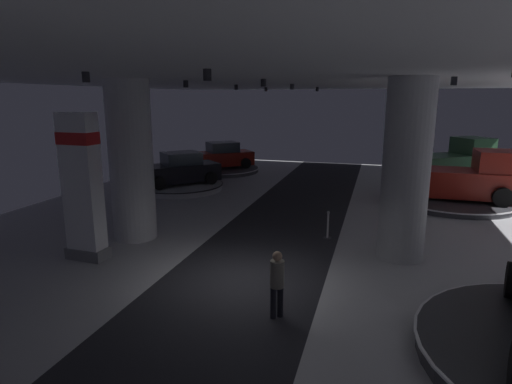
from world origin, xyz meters
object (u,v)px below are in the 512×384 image
at_px(column_left, 131,161).
at_px(display_platform_far_right, 451,200).
at_px(pickup_truck_deep_right, 452,162).
at_px(column_right, 406,171).
at_px(display_platform_deep_left, 221,169).
at_px(display_car_deep_left, 221,156).
at_px(visitor_walking_near, 277,280).
at_px(display_platform_deep_right, 446,180).
at_px(brand_sign_pylon, 82,186).
at_px(pickup_truck_far_right, 461,179).
at_px(display_car_far_left, 180,170).
at_px(display_platform_far_left, 180,186).

bearing_deg(column_left, display_platform_far_right, 36.30).
bearing_deg(pickup_truck_deep_right, column_right, -103.99).
relative_size(display_platform_deep_left, display_car_deep_left, 1.18).
distance_m(column_left, display_platform_far_right, 14.61).
bearing_deg(visitor_walking_near, display_car_deep_left, 114.75).
bearing_deg(display_platform_deep_right, pickup_truck_deep_right, 33.75).
relative_size(brand_sign_pylon, display_platform_deep_right, 0.79).
distance_m(pickup_truck_far_right, visitor_walking_near, 13.80).
relative_size(column_left, display_car_far_left, 1.29).
distance_m(column_left, display_car_deep_left, 13.91).
xyz_separation_m(brand_sign_pylon, pickup_truck_far_right, (12.22, 10.70, -1.10)).
height_order(display_platform_deep_left, display_car_deep_left, display_car_deep_left).
bearing_deg(display_platform_far_left, column_right, -32.39).
relative_size(brand_sign_pylon, visitor_walking_near, 2.82).
xyz_separation_m(column_left, display_car_far_left, (-2.09, 7.73, -1.66)).
xyz_separation_m(display_platform_far_left, display_platform_far_right, (13.70, 0.80, -0.02)).
distance_m(brand_sign_pylon, display_platform_far_right, 16.15).
distance_m(brand_sign_pylon, display_car_deep_left, 15.99).
distance_m(display_car_far_left, display_platform_deep_left, 5.98).
bearing_deg(pickup_truck_far_right, display_platform_far_left, -176.73).
relative_size(column_left, display_platform_deep_right, 0.97).
height_order(display_platform_deep_right, display_platform_deep_left, display_platform_deep_right).
relative_size(display_platform_deep_right, pickup_truck_far_right, 1.07).
height_order(column_right, display_platform_far_left, column_right).
relative_size(display_car_far_left, pickup_truck_far_right, 0.80).
distance_m(display_platform_far_right, pickup_truck_far_right, 1.10).
xyz_separation_m(brand_sign_pylon, display_platform_deep_right, (12.34, 15.92, -2.14)).
xyz_separation_m(pickup_truck_far_right, visitor_walking_near, (-5.74, -12.55, -0.30)).
xyz_separation_m(display_platform_deep_right, pickup_truck_far_right, (-0.12, -5.23, 1.04)).
height_order(display_car_far_left, display_platform_far_right, display_car_far_left).
relative_size(display_platform_far_left, display_car_far_left, 1.10).
distance_m(pickup_truck_deep_right, display_platform_deep_left, 14.35).
relative_size(column_left, display_platform_deep_left, 1.06).
xyz_separation_m(column_left, display_platform_far_right, (11.59, 8.51, -2.60)).
bearing_deg(column_left, display_platform_deep_right, 48.79).
bearing_deg(column_left, display_car_far_left, 105.15).
height_order(column_left, display_car_deep_left, column_left).
height_order(pickup_truck_deep_right, display_platform_deep_left, pickup_truck_deep_right).
bearing_deg(column_right, display_car_far_left, 147.48).
relative_size(display_car_deep_left, pickup_truck_far_right, 0.82).
height_order(display_platform_deep_right, display_car_deep_left, display_car_deep_left).
bearing_deg(brand_sign_pylon, visitor_walking_near, -15.94).
distance_m(column_left, visitor_walking_near, 7.60).
xyz_separation_m(column_right, display_platform_far_right, (2.59, 7.85, -2.60)).
bearing_deg(brand_sign_pylon, display_car_deep_left, 96.04).
xyz_separation_m(display_platform_far_left, display_car_deep_left, (0.12, 5.95, 0.86)).
distance_m(column_right, display_platform_deep_right, 13.66).
bearing_deg(display_platform_far_right, display_car_far_left, -176.73).
distance_m(pickup_truck_deep_right, visitor_walking_near, 18.97).
distance_m(display_platform_deep_right, display_platform_far_left, 15.37).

